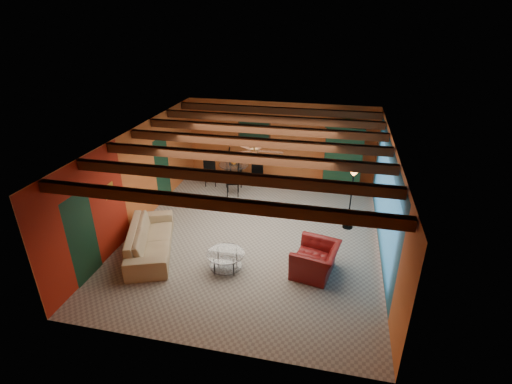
% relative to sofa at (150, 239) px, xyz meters
% --- Properties ---
extents(room, '(6.52, 8.01, 2.71)m').
position_rel_sofa_xyz_m(room, '(2.32, 1.51, 2.00)').
color(room, gray).
rests_on(room, ground).
extents(sofa, '(1.76, 2.64, 0.72)m').
position_rel_sofa_xyz_m(sofa, '(0.00, 0.00, 0.00)').
color(sofa, tan).
rests_on(sofa, ground).
extents(armchair, '(1.14, 1.25, 0.71)m').
position_rel_sofa_xyz_m(armchair, '(4.05, 0.03, -0.01)').
color(armchair, maroon).
rests_on(armchair, ground).
extents(coffee_table, '(0.97, 0.97, 0.45)m').
position_rel_sofa_xyz_m(coffee_table, '(2.01, -0.28, -0.13)').
color(coffee_table, silver).
rests_on(coffee_table, ground).
extents(dining_table, '(2.39, 2.39, 1.04)m').
position_rel_sofa_xyz_m(dining_table, '(0.93, 4.37, 0.16)').
color(dining_table, white).
rests_on(dining_table, ground).
extents(armoire, '(1.24, 0.72, 2.06)m').
position_rel_sofa_xyz_m(armoire, '(4.52, 5.09, 0.67)').
color(armoire, maroon).
rests_on(armoire, ground).
extents(floor_lamp, '(0.47, 0.47, 1.77)m').
position_rel_sofa_xyz_m(floor_lamp, '(4.78, 2.27, 0.53)').
color(floor_lamp, black).
rests_on(floor_lamp, ground).
extents(ceiling_fan, '(1.50, 1.50, 0.44)m').
position_rel_sofa_xyz_m(ceiling_fan, '(2.32, 1.39, 2.00)').
color(ceiling_fan, '#472614').
rests_on(ceiling_fan, ceiling).
extents(painting, '(1.05, 0.03, 0.65)m').
position_rel_sofa_xyz_m(painting, '(1.42, 5.35, 1.29)').
color(painting, black).
rests_on(painting, wall_back).
extents(potted_plant, '(0.52, 0.47, 0.52)m').
position_rel_sofa_xyz_m(potted_plant, '(4.52, 5.09, 1.97)').
color(potted_plant, '#26661E').
rests_on(potted_plant, armoire).
extents(vase, '(0.19, 0.19, 0.19)m').
position_rel_sofa_xyz_m(vase, '(0.93, 4.37, 0.78)').
color(vase, orange).
rests_on(vase, dining_table).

